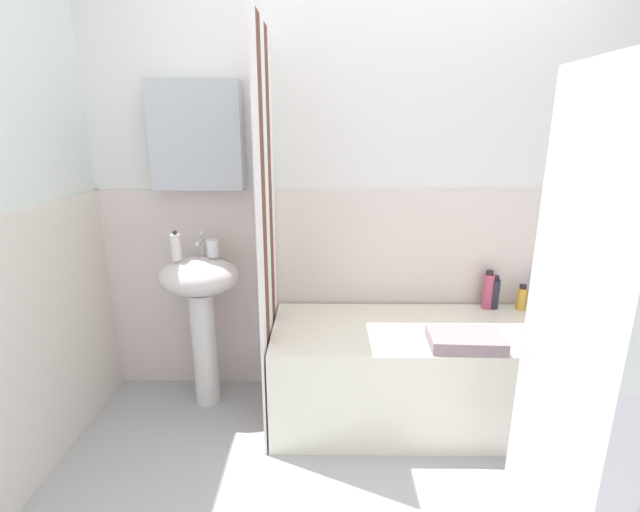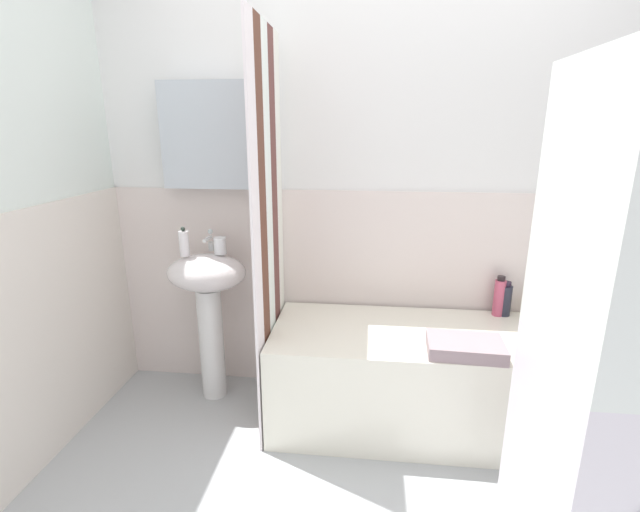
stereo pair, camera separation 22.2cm
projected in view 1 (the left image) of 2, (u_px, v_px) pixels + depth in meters
name	position (u px, v px, depth m)	size (l,w,h in m)	color
wall_back_tiled	(362.00, 200.00, 2.56)	(3.60, 0.18, 2.40)	white
sink	(201.00, 299.00, 2.48)	(0.44, 0.34, 0.86)	silver
faucet	(201.00, 244.00, 2.48)	(0.03, 0.12, 0.12)	silver
soap_dispenser	(176.00, 247.00, 2.37)	(0.05, 0.05, 0.16)	white
toothbrush_cup	(213.00, 248.00, 2.44)	(0.07, 0.07, 0.09)	white
bathtub	(423.00, 373.00, 2.44)	(1.60, 0.65, 0.53)	white
shower_curtain	(267.00, 240.00, 2.24)	(0.01, 0.65, 2.00)	white
shampoo_bottle	(539.00, 294.00, 2.58)	(0.06, 0.06, 0.19)	#254A95
conditioner_bottle	(522.00, 298.00, 2.58)	(0.05, 0.05, 0.15)	gold
lotion_bottle	(493.00, 293.00, 2.60)	(0.07, 0.07, 0.19)	#252735
body_wash_bottle	(488.00, 290.00, 2.59)	(0.06, 0.06, 0.23)	#BF4C6A
towel_folded	(465.00, 340.00, 2.16)	(0.34, 0.23, 0.06)	gray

